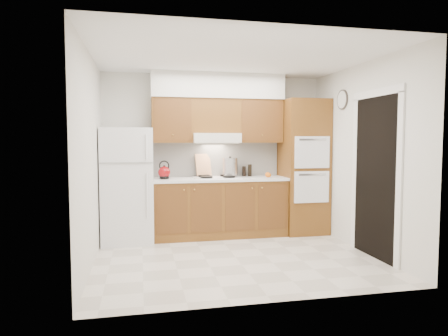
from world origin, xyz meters
name	(u,v)px	position (x,y,z in m)	size (l,w,h in m)	color
floor	(236,257)	(0.00, 0.00, 0.00)	(3.60, 3.60, 0.00)	beige
ceiling	(236,57)	(0.00, 0.00, 2.60)	(3.60, 3.60, 0.00)	white
wall_back	(215,155)	(0.00, 1.50, 1.30)	(3.60, 0.02, 2.60)	silver
wall_left	(90,160)	(-1.80, 0.00, 1.30)	(0.02, 3.00, 2.60)	silver
wall_right	(362,158)	(1.80, 0.00, 1.30)	(0.02, 3.00, 2.60)	silver
fridge	(128,185)	(-1.41, 1.14, 0.86)	(0.75, 0.72, 1.72)	white
base_cabinets	(220,208)	(0.02, 1.20, 0.45)	(2.11, 0.60, 0.90)	brown
countertop	(220,179)	(0.03, 1.19, 0.92)	(2.13, 0.62, 0.04)	white
backsplash	(216,159)	(0.02, 1.49, 1.22)	(2.11, 0.03, 0.56)	white
oven_cabinet	(303,167)	(1.44, 1.18, 1.10)	(0.70, 0.65, 2.20)	brown
upper_cab_left	(172,120)	(-0.71, 1.33, 1.85)	(0.63, 0.33, 0.70)	brown
upper_cab_right	(259,121)	(0.72, 1.33, 1.85)	(0.73, 0.33, 0.70)	brown
range_hood	(216,138)	(-0.02, 1.27, 1.57)	(0.75, 0.45, 0.15)	silver
upper_cab_over_hood	(215,116)	(-0.02, 1.33, 1.92)	(0.75, 0.33, 0.55)	brown
soffit	(218,86)	(0.03, 1.32, 2.40)	(2.13, 0.36, 0.40)	silver
cooktop	(216,177)	(-0.02, 1.21, 0.95)	(0.74, 0.50, 0.01)	white
doorway	(375,178)	(1.79, -0.35, 1.05)	(0.02, 0.90, 2.10)	black
wall_clock	(342,100)	(1.79, 0.55, 2.15)	(0.30, 0.30, 0.02)	#3F3833
kettle	(164,172)	(-0.85, 1.18, 1.04)	(0.19, 0.19, 0.19)	maroon
cutting_board	(203,165)	(-0.20, 1.41, 1.14)	(0.27, 0.02, 0.36)	tan
stock_pot	(230,167)	(0.22, 1.32, 1.11)	(0.26, 0.26, 0.27)	silver
condiment_a	(234,170)	(0.32, 1.40, 1.05)	(0.06, 0.06, 0.22)	black
condiment_b	(250,170)	(0.57, 1.35, 1.04)	(0.06, 0.06, 0.20)	black
condiment_c	(244,171)	(0.48, 1.39, 1.02)	(0.06, 0.06, 0.17)	black
orange_near	(268,175)	(0.81, 1.16, 0.98)	(0.08, 0.08, 0.08)	#FF530D
orange_far	(269,175)	(0.82, 1.12, 0.98)	(0.07, 0.07, 0.07)	#D7490B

